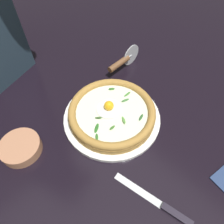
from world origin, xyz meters
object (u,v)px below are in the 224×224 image
Objects in this scene: pizza_cutter at (123,61)px; table_knife at (163,206)px; pizza at (112,112)px; side_bowl at (21,147)px.

table_knife is (0.29, 0.41, -0.04)m from pizza_cutter.
pizza is at bearing -109.87° from table_knife.
table_knife is (-0.16, 0.38, -0.01)m from side_bowl.
pizza is 1.68× the size of pizza_cutter.
side_bowl is at bearing -21.29° from pizza.
table_knife is (0.10, 0.27, -0.03)m from pizza.
pizza is 0.24m from pizza_cutter.
pizza_cutter is at bearing -125.48° from table_knife.
table_knife is at bearing 54.52° from pizza_cutter.
side_bowl is at bearing 4.14° from pizza_cutter.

